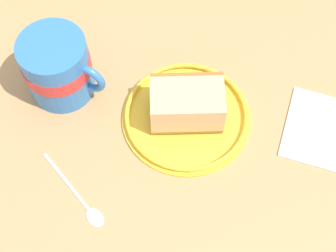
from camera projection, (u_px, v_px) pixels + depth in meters
The scene contains 6 objects.
ground_plane at pixel (173, 101), 76.48cm from camera, with size 126.38×126.38×3.76cm, color tan.
small_plate at pixel (186, 116), 72.28cm from camera, with size 18.61×18.61×1.38cm.
cake_slice at pixel (187, 104), 69.83cm from camera, with size 11.11×8.24×5.70cm.
tea_mug at pixel (58, 67), 70.83cm from camera, with size 12.30×9.73×10.00cm.
teaspoon at pixel (84, 203), 66.35cm from camera, with size 10.86×9.73×0.80cm.
folded_napkin at pixel (327, 131), 71.53cm from camera, with size 11.64×11.80×0.60cm, color white.
Camera 1 is at (-5.42, 39.40, 63.56)cm, focal length 53.92 mm.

